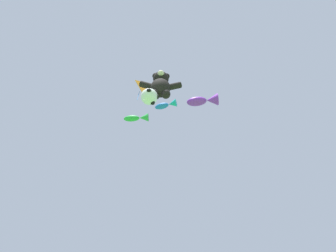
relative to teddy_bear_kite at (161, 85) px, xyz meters
The scene contains 6 objects.
teddy_bear_kite is the anchor object (origin of this frame).
soccer_ball_kite 1.78m from the teddy_bear_kite, 150.73° to the right, with size 0.92×0.91×0.84m.
fish_kite_violet 4.38m from the teddy_bear_kite, 37.90° to the left, with size 2.26×1.09×0.86m.
fish_kite_cobalt 3.68m from the teddy_bear_kite, 81.56° to the left, with size 1.67×0.98×0.57m.
fish_kite_emerald 4.33m from the teddy_bear_kite, 114.37° to the left, with size 1.82×0.71×0.58m.
diamond_kite 3.27m from the teddy_bear_kite, 127.18° to the left, with size 1.02×1.13×2.52m.
Camera 1 is at (0.17, -3.34, 1.35)m, focal length 24.00 mm.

